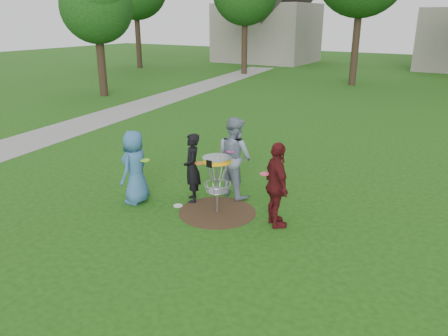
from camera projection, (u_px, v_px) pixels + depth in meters
The scene contains 10 objects.
ground at pixel (217, 212), 10.15m from camera, with size 100.00×100.00×0.00m, color #19470F.
dirt_patch at pixel (217, 212), 10.15m from camera, with size 1.80×1.80×0.01m, color #47331E.
concrete_path at pixel (132, 109), 21.52m from camera, with size 2.20×40.00×0.02m, color #9E9E99.
player_blue at pixel (135, 167), 10.44m from camera, with size 0.88×0.57×1.80m, color #33628E.
player_black at pixel (192, 168), 10.53m from camera, with size 0.62×0.41×1.70m, color black.
player_grey at pixel (235, 157), 10.82m from camera, with size 0.98×0.77×2.02m, color gray.
player_maroon at pixel (277, 185), 9.20m from camera, with size 1.10×0.46×1.88m, color #501215.
disc_on_grass at pixel (178, 206), 10.48m from camera, with size 0.22×0.22×0.02m, color silver.
disc_golf_basket at pixel (217, 171), 9.82m from camera, with size 0.66×0.67×1.38m.
held_discs at pixel (209, 162), 10.08m from camera, with size 3.12×1.51×0.22m.
Camera 1 is at (4.96, -7.82, 4.31)m, focal length 35.00 mm.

